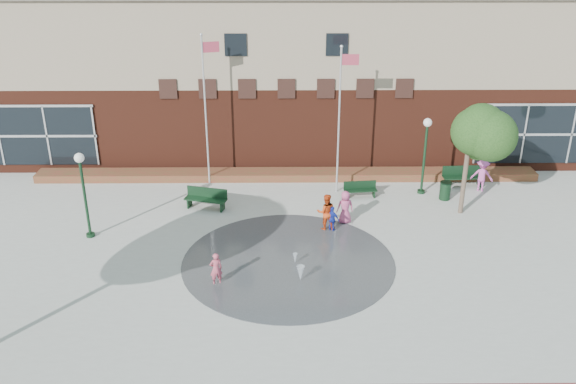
{
  "coord_description": "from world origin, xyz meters",
  "views": [
    {
      "loc": [
        -0.21,
        -17.89,
        12.31
      ],
      "look_at": [
        0.0,
        4.0,
        2.6
      ],
      "focal_mm": 38.0,
      "sensor_mm": 36.0,
      "label": 1
    }
  ],
  "objects_px": {
    "flagpole_right": "(340,113)",
    "child_splash": "(216,269)",
    "flagpole_left": "(206,103)",
    "bench_left": "(206,203)",
    "trash_can": "(445,191)"
  },
  "relations": [
    {
      "from": "bench_left",
      "to": "trash_can",
      "type": "height_order",
      "value": "bench_left"
    },
    {
      "from": "flagpole_right",
      "to": "bench_left",
      "type": "relative_size",
      "value": 3.53
    },
    {
      "from": "child_splash",
      "to": "trash_can",
      "type": "bearing_deg",
      "value": -163.53
    },
    {
      "from": "trash_can",
      "to": "flagpole_right",
      "type": "bearing_deg",
      "value": 169.39
    },
    {
      "from": "flagpole_left",
      "to": "bench_left",
      "type": "height_order",
      "value": "flagpole_left"
    },
    {
      "from": "flagpole_right",
      "to": "bench_left",
      "type": "distance_m",
      "value": 7.58
    },
    {
      "from": "bench_left",
      "to": "trash_can",
      "type": "distance_m",
      "value": 11.48
    },
    {
      "from": "child_splash",
      "to": "bench_left",
      "type": "bearing_deg",
      "value": -99.59
    },
    {
      "from": "trash_can",
      "to": "child_splash",
      "type": "relative_size",
      "value": 0.71
    },
    {
      "from": "flagpole_right",
      "to": "child_splash",
      "type": "height_order",
      "value": "flagpole_right"
    },
    {
      "from": "flagpole_left",
      "to": "flagpole_right",
      "type": "bearing_deg",
      "value": -24.64
    },
    {
      "from": "bench_left",
      "to": "trash_can",
      "type": "bearing_deg",
      "value": 19.71
    },
    {
      "from": "trash_can",
      "to": "child_splash",
      "type": "distance_m",
      "value": 12.72
    },
    {
      "from": "trash_can",
      "to": "child_splash",
      "type": "xyz_separation_m",
      "value": [
        -10.31,
        -7.46,
        0.18
      ]
    },
    {
      "from": "flagpole_left",
      "to": "flagpole_right",
      "type": "xyz_separation_m",
      "value": [
        6.45,
        -1.15,
        -0.18
      ]
    }
  ]
}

